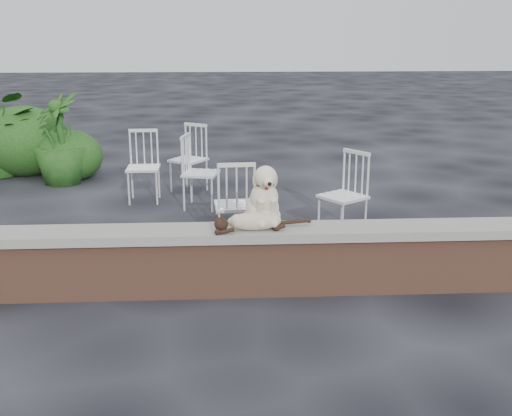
{
  "coord_description": "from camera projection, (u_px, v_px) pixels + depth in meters",
  "views": [
    {
      "loc": [
        0.26,
        -5.05,
        2.2
      ],
      "look_at": [
        0.56,
        0.2,
        0.7
      ],
      "focal_mm": 43.87,
      "sensor_mm": 36.0,
      "label": 1
    }
  ],
  "objects": [
    {
      "name": "chair_c",
      "position": [
        235.0,
        204.0,
        6.47
      ],
      "size": [
        0.59,
        0.59,
        0.94
      ],
      "primitive_type": null,
      "rotation": [
        0.0,
        0.0,
        3.2
      ],
      "color": "white",
      "rests_on": "ground"
    },
    {
      "name": "potted_plant_a",
      "position": [
        0.0,
        133.0,
        9.64
      ],
      "size": [
        1.23,
        1.07,
        1.34
      ],
      "primitive_type": "imported",
      "rotation": [
        0.0,
        0.0,
        0.02
      ],
      "color": "#144614",
      "rests_on": "ground"
    },
    {
      "name": "ground",
      "position": [
        193.0,
        292.0,
        5.44
      ],
      "size": [
        60.0,
        60.0,
        0.0
      ],
      "primitive_type": "plane",
      "color": "black",
      "rests_on": "ground"
    },
    {
      "name": "dog",
      "position": [
        263.0,
        194.0,
        5.33
      ],
      "size": [
        0.43,
        0.53,
        0.55
      ],
      "primitive_type": null,
      "rotation": [
        0.0,
        0.0,
        0.15
      ],
      "color": "beige",
      "rests_on": "capstone"
    },
    {
      "name": "cat",
      "position": [
        254.0,
        220.0,
        5.24
      ],
      "size": [
        1.03,
        0.39,
        0.17
      ],
      "primitive_type": null,
      "rotation": [
        0.0,
        0.0,
        0.15
      ],
      "color": "tan",
      "rests_on": "capstone"
    },
    {
      "name": "shrubbery",
      "position": [
        8.0,
        152.0,
        9.32
      ],
      "size": [
        2.6,
        2.9,
        1.12
      ],
      "color": "#144614",
      "rests_on": "ground"
    },
    {
      "name": "brick_wall",
      "position": [
        193.0,
        266.0,
        5.37
      ],
      "size": [
        6.0,
        0.3,
        0.5
      ],
      "primitive_type": "cube",
      "color": "brown",
      "rests_on": "ground"
    },
    {
      "name": "chair_d",
      "position": [
        343.0,
        195.0,
        6.81
      ],
      "size": [
        0.78,
        0.78,
        0.94
      ],
      "primitive_type": null,
      "rotation": [
        0.0,
        0.0,
        -0.96
      ],
      "color": "white",
      "rests_on": "ground"
    },
    {
      "name": "potted_plant_b",
      "position": [
        60.0,
        139.0,
        9.14
      ],
      "size": [
        1.05,
        1.05,
        1.34
      ],
      "primitive_type": "imported",
      "rotation": [
        0.0,
        0.0,
        -0.96
      ],
      "color": "#144614",
      "rests_on": "ground"
    },
    {
      "name": "chair_e",
      "position": [
        201.0,
        172.0,
        7.92
      ],
      "size": [
        0.67,
        0.67,
        0.94
      ],
      "primitive_type": null,
      "rotation": [
        0.0,
        0.0,
        1.36
      ],
      "color": "white",
      "rests_on": "ground"
    },
    {
      "name": "capstone",
      "position": [
        192.0,
        234.0,
        5.29
      ],
      "size": [
        6.2,
        0.4,
        0.08
      ],
      "primitive_type": "cube",
      "color": "slate",
      "rests_on": "brick_wall"
    },
    {
      "name": "chair_a",
      "position": [
        143.0,
        167.0,
        8.22
      ],
      "size": [
        0.57,
        0.57,
        0.94
      ],
      "primitive_type": null,
      "rotation": [
        0.0,
        0.0,
        0.01
      ],
      "color": "white",
      "rests_on": "ground"
    },
    {
      "name": "chair_b",
      "position": [
        188.0,
        159.0,
        8.74
      ],
      "size": [
        0.78,
        0.78,
        0.94
      ],
      "primitive_type": null,
      "rotation": [
        0.0,
        0.0,
        -0.6
      ],
      "color": "white",
      "rests_on": "ground"
    }
  ]
}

